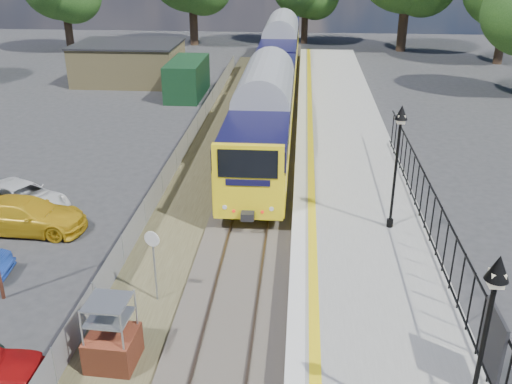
# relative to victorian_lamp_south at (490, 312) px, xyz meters

# --- Properties ---
(ground) EXTENTS (120.00, 120.00, 0.00)m
(ground) POSITION_rel_victorian_lamp_south_xyz_m (-5.50, 4.00, -4.30)
(ground) COLOR #2D2D30
(ground) RESTS_ON ground
(track_bed) EXTENTS (5.90, 80.00, 0.29)m
(track_bed) POSITION_rel_victorian_lamp_south_xyz_m (-5.97, 13.67, -4.21)
(track_bed) COLOR #473F38
(track_bed) RESTS_ON ground
(platform) EXTENTS (5.00, 70.00, 0.90)m
(platform) POSITION_rel_victorian_lamp_south_xyz_m (-1.30, 12.00, -3.85)
(platform) COLOR gray
(platform) RESTS_ON ground
(platform_edge) EXTENTS (0.90, 70.00, 0.01)m
(platform_edge) POSITION_rel_victorian_lamp_south_xyz_m (-3.36, 12.00, -3.39)
(platform_edge) COLOR silver
(platform_edge) RESTS_ON platform
(victorian_lamp_south) EXTENTS (0.44, 0.44, 4.60)m
(victorian_lamp_south) POSITION_rel_victorian_lamp_south_xyz_m (0.00, 0.00, 0.00)
(victorian_lamp_south) COLOR black
(victorian_lamp_south) RESTS_ON platform
(victorian_lamp_north) EXTENTS (0.44, 0.44, 4.60)m
(victorian_lamp_north) POSITION_rel_victorian_lamp_south_xyz_m (-0.20, 10.00, 0.00)
(victorian_lamp_north) COLOR black
(victorian_lamp_north) RESTS_ON platform
(palisade_fence) EXTENTS (0.12, 26.00, 2.00)m
(palisade_fence) POSITION_rel_victorian_lamp_south_xyz_m (1.05, 6.24, -2.46)
(palisade_fence) COLOR black
(palisade_fence) RESTS_ON platform
(wire_fence) EXTENTS (0.06, 52.00, 1.20)m
(wire_fence) POSITION_rel_victorian_lamp_south_xyz_m (-9.70, 16.00, -3.70)
(wire_fence) COLOR #999EA3
(wire_fence) RESTS_ON ground
(outbuilding) EXTENTS (10.80, 10.10, 3.12)m
(outbuilding) POSITION_rel_victorian_lamp_south_xyz_m (-16.41, 35.21, -2.78)
(outbuilding) COLOR tan
(outbuilding) RESTS_ON ground
(train) EXTENTS (2.82, 40.83, 3.51)m
(train) POSITION_rel_victorian_lamp_south_xyz_m (-5.50, 30.95, -1.96)
(train) COLOR yellow
(train) RESTS_ON ground
(brick_plinth) EXTENTS (1.35, 1.35, 2.07)m
(brick_plinth) POSITION_rel_victorian_lamp_south_xyz_m (-8.46, 2.92, -3.31)
(brick_plinth) COLOR brown
(brick_plinth) RESTS_ON ground
(speed_sign) EXTENTS (0.50, 0.16, 2.54)m
(speed_sign) POSITION_rel_victorian_lamp_south_xyz_m (-8.00, 5.89, -2.60)
(speed_sign) COLOR #999EA3
(speed_sign) RESTS_ON ground
(car_yellow) EXTENTS (4.75, 2.01, 1.37)m
(car_yellow) POSITION_rel_victorian_lamp_south_xyz_m (-14.26, 10.24, -3.61)
(car_yellow) COLOR gold
(car_yellow) RESTS_ON ground
(car_white) EXTENTS (4.83, 3.83, 1.22)m
(car_white) POSITION_rel_victorian_lamp_south_xyz_m (-15.18, 11.96, -3.69)
(car_white) COLOR white
(car_white) RESTS_ON ground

